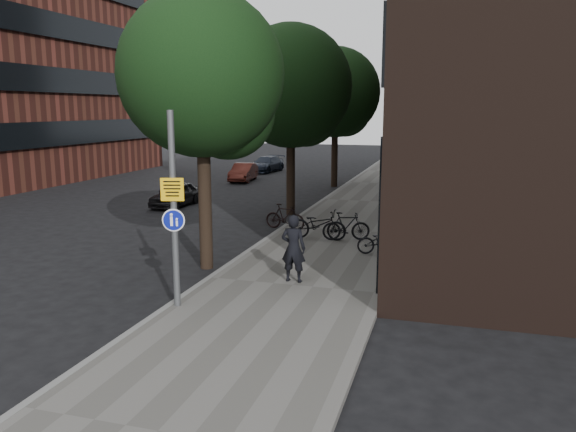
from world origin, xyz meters
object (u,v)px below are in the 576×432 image
at_px(pedestrian, 293,248).
at_px(parked_bike_facade_near, 383,241).
at_px(parked_car_near, 176,194).
at_px(signpost, 174,210).

relative_size(pedestrian, parked_bike_facade_near, 1.13).
bearing_deg(parked_bike_facade_near, pedestrian, 137.52).
bearing_deg(parked_car_near, parked_bike_facade_near, -30.73).
relative_size(pedestrian, parked_car_near, 0.53).
bearing_deg(pedestrian, parked_bike_facade_near, -117.46).
bearing_deg(signpost, parked_bike_facade_near, 41.15).
bearing_deg(parked_bike_facade_near, parked_car_near, 43.38).
xyz_separation_m(signpost, parked_bike_facade_near, (3.80, 5.78, -1.75)).
height_order(signpost, parked_car_near, signpost).
xyz_separation_m(pedestrian, parked_car_near, (-8.42, 9.89, -0.43)).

